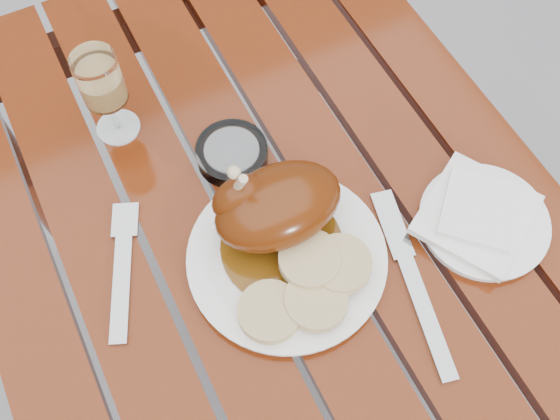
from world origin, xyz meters
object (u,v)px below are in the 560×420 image
object	(u,v)px
side_plate	(484,222)
table	(283,326)
dinner_plate	(287,258)
wine_glass	(106,96)
ashtray	(232,153)

from	to	relation	value
side_plate	table	bearing A→B (deg)	159.47
dinner_plate	wine_glass	world-z (taller)	wine_glass
wine_glass	side_plate	xyz separation A→B (m)	(0.40, -0.39, -0.07)
dinner_plate	ashtray	distance (m)	0.18
table	dinner_plate	xyz separation A→B (m)	(-0.01, -0.02, 0.38)
table	wine_glass	size ratio (longest dim) A/B	7.69
table	side_plate	xyz separation A→B (m)	(0.26, -0.10, 0.38)
table	wine_glass	bearing A→B (deg)	115.57
dinner_plate	side_plate	bearing A→B (deg)	-15.34
dinner_plate	wine_glass	bearing A→B (deg)	112.44
wine_glass	ashtray	distance (m)	0.20
table	ashtray	bearing A→B (deg)	91.99
side_plate	ashtray	xyz separation A→B (m)	(-0.27, 0.26, 0.01)
dinner_plate	ashtray	bearing A→B (deg)	88.89
table	side_plate	world-z (taller)	side_plate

